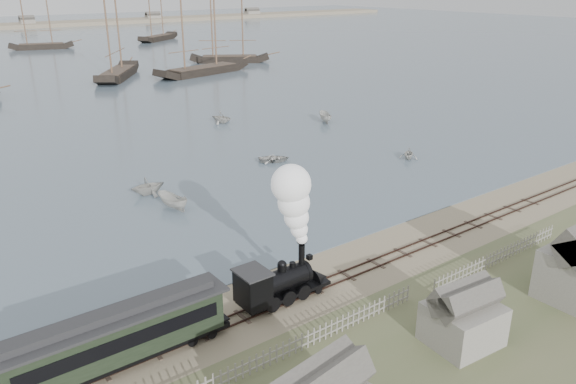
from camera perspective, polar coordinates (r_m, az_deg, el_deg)
ground at (r=41.72m, az=2.06°, el=-8.20°), size 600.00×600.00×0.00m
rail_track at (r=40.37m, az=3.87°, el=-9.24°), size 120.00×1.80×0.16m
picket_fence_west at (r=33.71m, az=0.85°, el=-16.07°), size 19.00×0.10×1.20m
picket_fence_east at (r=45.88m, az=20.54°, el=-6.79°), size 15.00×0.10×1.20m
shed_mid at (r=36.08m, az=17.11°, el=-14.35°), size 4.00×3.50×3.60m
locomotive at (r=36.80m, az=0.54°, el=-5.10°), size 7.20×2.69×8.98m
passenger_coach at (r=32.97m, az=-17.01°, el=-13.78°), size 13.03×2.51×3.16m
beached_dinghy at (r=35.49m, az=-20.97°, el=-14.83°), size 3.09×3.87×0.72m
rowboat_1 at (r=57.57m, az=-14.06°, el=0.63°), size 3.03×3.49×1.81m
rowboat_2 at (r=53.48m, az=-11.67°, el=-0.95°), size 3.97×2.30×1.44m
rowboat_3 at (r=66.22m, az=-1.44°, el=3.43°), size 4.00×4.44×0.75m
rowboat_4 at (r=68.64m, az=12.16°, el=3.85°), size 3.36×3.41×1.36m
rowboat_5 at (r=85.00m, az=3.78°, el=7.57°), size 4.12×3.01×1.50m
rowboat_7 at (r=84.89m, az=-6.78°, el=7.55°), size 4.28×4.05×1.77m
schooner_3 at (r=129.00m, az=-17.32°, el=15.41°), size 16.99×21.25×20.00m
schooner_4 at (r=129.98m, az=-8.86°, el=16.11°), size 25.17×11.13×20.00m
schooner_5 at (r=148.45m, az=-6.07°, el=16.79°), size 19.51×14.66×20.00m
schooner_8 at (r=192.11m, az=-24.16°, el=16.08°), size 18.93×9.17×20.00m
schooner_9 at (r=207.80m, az=-13.24°, el=17.51°), size 19.65×16.07×20.00m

